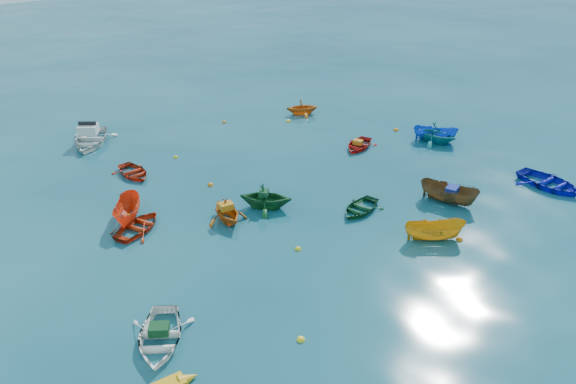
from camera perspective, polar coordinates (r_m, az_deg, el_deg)
ground at (r=27.46m, az=6.45°, el=-4.60°), size 160.00×160.00×0.00m
dinghy_white_near at (r=22.10m, az=-12.86°, el=-14.63°), size 3.90×4.16×0.70m
sampan_brown_mid at (r=31.52m, az=15.90°, el=-1.00°), size 2.20×3.43×1.24m
dinghy_blue_se at (r=35.16m, az=24.92°, el=0.47°), size 2.74×3.78×0.77m
dinghy_orange_w at (r=28.81m, az=-6.20°, el=-2.89°), size 2.49×2.77×1.30m
sampan_yellow_mid at (r=28.03m, az=14.54°, el=-4.67°), size 3.02×2.61×1.13m
dinghy_green_e at (r=29.72m, az=7.29°, el=-1.92°), size 3.11×2.56×0.56m
dinghy_cyan_se at (r=39.01m, az=14.64°, el=4.90°), size 3.05×3.33×1.49m
dinghy_red_nw at (r=28.86m, az=-14.88°, el=-3.70°), size 3.53×3.15×0.60m
sampan_orange_n at (r=29.85m, az=-15.85°, el=-2.72°), size 2.70×3.21×1.20m
dinghy_green_n at (r=29.83m, az=-2.26°, el=-1.58°), size 3.62×3.63×1.45m
dinghy_red_ne at (r=37.25m, az=7.15°, el=4.51°), size 3.29×2.88×0.57m
sampan_blue_far at (r=39.30m, az=14.65°, el=5.07°), size 2.57×3.02×1.13m
dinghy_red_far at (r=34.47m, az=-15.40°, el=1.66°), size 2.09×2.87×0.58m
dinghy_orange_far at (r=42.89m, az=1.45°, el=7.93°), size 3.07×2.92×1.26m
motorboat_white at (r=39.81m, az=-19.39°, el=4.66°), size 4.88×5.16×1.47m
tarp_green_a at (r=21.82m, az=-12.98°, el=-13.42°), size 0.92×0.87×0.35m
tarp_blue_a at (r=31.12m, az=16.35°, el=0.22°), size 0.89×0.77×0.36m
tarp_orange_a at (r=28.44m, az=-6.32°, el=-1.44°), size 0.76×0.62×0.33m
tarp_green_b at (r=29.43m, az=-2.49°, el=-0.08°), size 0.77×0.77×0.30m
tarp_orange_b at (r=37.00m, az=7.13°, el=5.06°), size 0.63×0.71×0.28m
buoy_ye_a at (r=21.66m, az=1.31°, el=-14.81°), size 0.31×0.31×0.31m
buoy_or_b at (r=28.31m, az=17.01°, el=-4.69°), size 0.33×0.33×0.33m
buoy_ye_b at (r=30.13m, az=-15.84°, el=-2.41°), size 0.32×0.32×0.32m
buoy_or_c at (r=32.36m, az=-7.88°, el=0.67°), size 0.33×0.33×0.33m
buoy_ye_c at (r=26.41m, az=1.02°, el=-5.86°), size 0.30×0.30×0.30m
buoy_or_d at (r=40.48m, az=10.91°, el=6.16°), size 0.34×0.34×0.34m
buoy_ye_d at (r=36.20m, az=-11.32°, el=3.45°), size 0.29×0.29×0.29m
buoy_or_e at (r=41.45m, az=-6.51°, el=7.02°), size 0.30×0.30×0.30m
buoy_ye_e at (r=41.37m, az=0.04°, el=7.16°), size 0.33×0.33×0.33m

